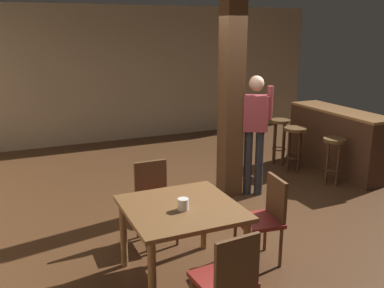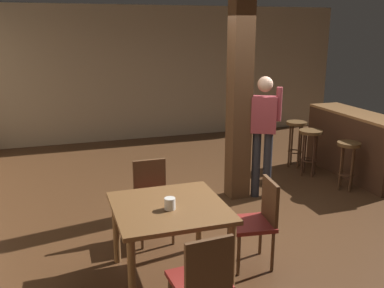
{
  "view_description": "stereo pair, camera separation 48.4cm",
  "coord_description": "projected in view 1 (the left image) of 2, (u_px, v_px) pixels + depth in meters",
  "views": [
    {
      "loc": [
        -2.82,
        -4.36,
        2.35
      ],
      "look_at": [
        -0.89,
        0.01,
        1.05
      ],
      "focal_mm": 40.0,
      "sensor_mm": 36.0,
      "label": 1
    },
    {
      "loc": [
        -2.37,
        -4.53,
        2.35
      ],
      "look_at": [
        -0.89,
        0.01,
        1.05
      ],
      "focal_mm": 40.0,
      "sensor_mm": 36.0,
      "label": 2
    }
  ],
  "objects": [
    {
      "name": "ground_plane",
      "position": [
        255.0,
        214.0,
        5.57
      ],
      "size": [
        10.8,
        10.8,
        0.0
      ],
      "primitive_type": "plane",
      "color": "#422816"
    },
    {
      "name": "wall_back",
      "position": [
        145.0,
        73.0,
        9.17
      ],
      "size": [
        8.0,
        0.1,
        2.8
      ],
      "primitive_type": "cube",
      "color": "gray",
      "rests_on": "ground_plane"
    },
    {
      "name": "pillar",
      "position": [
        231.0,
        99.0,
        5.89
      ],
      "size": [
        0.28,
        0.28,
        2.8
      ],
      "primitive_type": "cube",
      "color": "#4C301C",
      "rests_on": "ground_plane"
    },
    {
      "name": "dining_table",
      "position": [
        182.0,
        217.0,
        3.98
      ],
      "size": [
        1.03,
        1.03,
        0.75
      ],
      "color": "brown",
      "rests_on": "ground_plane"
    },
    {
      "name": "chair_east",
      "position": [
        265.0,
        215.0,
        4.35
      ],
      "size": [
        0.47,
        0.47,
        0.89
      ],
      "color": "maroon",
      "rests_on": "ground_plane"
    },
    {
      "name": "chair_north",
      "position": [
        154.0,
        197.0,
        4.8
      ],
      "size": [
        0.42,
        0.42,
        0.89
      ],
      "color": "maroon",
      "rests_on": "ground_plane"
    },
    {
      "name": "chair_south",
      "position": [
        228.0,
        278.0,
        3.26
      ],
      "size": [
        0.45,
        0.45,
        0.89
      ],
      "color": "maroon",
      "rests_on": "ground_plane"
    },
    {
      "name": "napkin_cup",
      "position": [
        183.0,
        204.0,
        3.86
      ],
      "size": [
        0.1,
        0.1,
        0.11
      ],
      "primitive_type": "cylinder",
      "color": "beige",
      "rests_on": "dining_table"
    },
    {
      "name": "standing_person",
      "position": [
        255.0,
        127.0,
        5.99
      ],
      "size": [
        0.45,
        0.33,
        1.72
      ],
      "color": "maroon",
      "rests_on": "ground_plane"
    },
    {
      "name": "bar_counter",
      "position": [
        334.0,
        140.0,
        7.13
      ],
      "size": [
        0.56,
        1.93,
        1.04
      ],
      "color": "brown",
      "rests_on": "ground_plane"
    },
    {
      "name": "bar_stool_near",
      "position": [
        334.0,
        150.0,
        6.49
      ],
      "size": [
        0.34,
        0.34,
        0.73
      ],
      "color": "#4C3319",
      "rests_on": "ground_plane"
    },
    {
      "name": "bar_stool_mid",
      "position": [
        295.0,
        138.0,
        7.08
      ],
      "size": [
        0.37,
        0.37,
        0.76
      ],
      "color": "#4C3319",
      "rests_on": "ground_plane"
    },
    {
      "name": "bar_stool_far",
      "position": [
        280.0,
        131.0,
        7.48
      ],
      "size": [
        0.35,
        0.35,
        0.8
      ],
      "color": "#4C3319",
      "rests_on": "ground_plane"
    }
  ]
}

